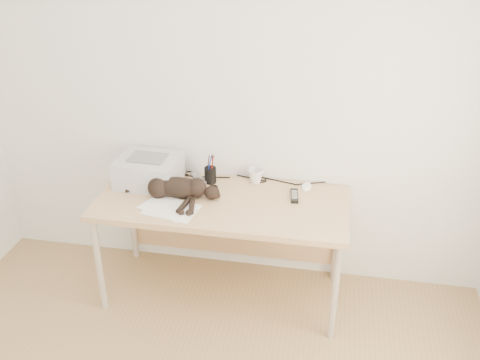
% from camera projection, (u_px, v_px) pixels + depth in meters
% --- Properties ---
extents(wall_back, '(3.50, 0.00, 3.50)m').
position_uv_depth(wall_back, '(232.00, 98.00, 3.44)').
color(wall_back, white).
rests_on(wall_back, floor).
extents(desk, '(1.60, 0.70, 0.74)m').
position_uv_depth(desk, '(225.00, 211.00, 3.53)').
color(desk, tan).
rests_on(desk, floor).
extents(printer, '(0.41, 0.35, 0.19)m').
position_uv_depth(printer, '(149.00, 170.00, 3.57)').
color(printer, '#B7B7BC').
rests_on(printer, desk).
extents(papers, '(0.40, 0.33, 0.01)m').
position_uv_depth(papers, '(170.00, 208.00, 3.30)').
color(papers, white).
rests_on(papers, desk).
extents(cat, '(0.63, 0.29, 0.14)m').
position_uv_depth(cat, '(176.00, 189.00, 3.40)').
color(cat, black).
rests_on(cat, desk).
extents(mug, '(0.14, 0.14, 0.10)m').
position_uv_depth(mug, '(256.00, 176.00, 3.59)').
color(mug, white).
rests_on(mug, desk).
extents(pen_cup, '(0.08, 0.08, 0.20)m').
position_uv_depth(pen_cup, '(210.00, 175.00, 3.58)').
color(pen_cup, black).
rests_on(pen_cup, desk).
extents(remote_grey, '(0.14, 0.17, 0.02)m').
position_uv_depth(remote_grey, '(198.00, 178.00, 3.64)').
color(remote_grey, slate).
rests_on(remote_grey, desk).
extents(remote_black, '(0.06, 0.17, 0.02)m').
position_uv_depth(remote_black, '(294.00, 196.00, 3.43)').
color(remote_black, black).
rests_on(remote_black, desk).
extents(mouse, '(0.09, 0.13, 0.04)m').
position_uv_depth(mouse, '(306.00, 185.00, 3.53)').
color(mouse, white).
rests_on(mouse, desk).
extents(cable_tangle, '(1.36, 0.09, 0.01)m').
position_uv_depth(cable_tangle, '(231.00, 177.00, 3.66)').
color(cable_tangle, black).
rests_on(cable_tangle, desk).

